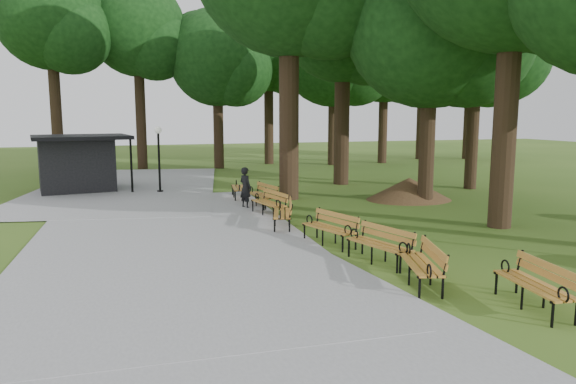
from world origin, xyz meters
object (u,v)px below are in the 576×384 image
object	(u,v)px
bench_0	(534,285)
bench_4	(282,213)
bench_2	(379,245)
bench_7	(239,188)
dirt_mound	(409,189)
person	(245,188)
bench_6	(261,195)
lawn_tree_4	(343,19)
bench_1	(420,264)
bench_5	(268,203)
lamp_post	(159,145)
bench_3	(329,229)
kiosk	(76,163)
lawn_tree_5	(477,40)
lawn_tree_1	(432,21)

from	to	relation	value
bench_0	bench_4	world-z (taller)	same
bench_2	bench_4	world-z (taller)	same
bench_7	dirt_mound	bearing A→B (deg)	77.70
person	bench_0	size ratio (longest dim) A/B	0.81
bench_6	lawn_tree_4	size ratio (longest dim) A/B	0.17
bench_0	bench_4	size ratio (longest dim) A/B	1.00
dirt_mound	bench_6	xyz separation A→B (m)	(-6.19, 0.20, -0.01)
bench_1	bench_2	xyz separation A→B (m)	(-0.06, 1.72, 0.00)
bench_5	lawn_tree_4	distance (m)	11.79
lamp_post	bench_3	xyz separation A→B (m)	(3.66, -11.12, -1.70)
lamp_post	bench_3	bearing A→B (deg)	-71.76
dirt_mound	bench_2	bearing A→B (deg)	-124.23
bench_7	bench_4	bearing A→B (deg)	8.25
bench_3	bench_5	world-z (taller)	same
kiosk	bench_7	world-z (taller)	kiosk
lawn_tree_5	bench_5	bearing A→B (deg)	-161.28
kiosk	bench_3	world-z (taller)	kiosk
lawn_tree_5	bench_0	bearing A→B (deg)	-122.40
lawn_tree_1	kiosk	bearing A→B (deg)	150.38
bench_7	lawn_tree_5	bearing A→B (deg)	95.80
lamp_post	bench_5	distance (m)	7.62
dirt_mound	bench_3	world-z (taller)	dirt_mound
lamp_post	bench_6	world-z (taller)	lamp_post
lawn_tree_5	bench_7	bearing A→B (deg)	178.21
bench_7	lamp_post	bearing A→B (deg)	-124.13
lawn_tree_1	lawn_tree_5	distance (m)	5.18
bench_7	lawn_tree_1	xyz separation A→B (m)	(6.76, -3.30, 6.49)
bench_2	bench_6	xyz separation A→B (m)	(-0.70, 8.25, 0.00)
lawn_tree_1	lawn_tree_4	distance (m)	6.45
bench_1	bench_2	size ratio (longest dim) A/B	1.00
bench_1	lawn_tree_4	size ratio (longest dim) A/B	0.17
lamp_post	bench_1	size ratio (longest dim) A/B	1.55
bench_1	bench_7	bearing A→B (deg)	-157.81
bench_2	bench_1	bearing A→B (deg)	-14.42
dirt_mound	lawn_tree_4	size ratio (longest dim) A/B	0.27
person	bench_6	distance (m)	0.73
dirt_mound	lawn_tree_4	xyz separation A→B (m)	(-0.72, 5.37, 7.56)
bench_2	bench_3	world-z (taller)	same
dirt_mound	lamp_post	bearing A→B (deg)	152.15
bench_2	lawn_tree_5	world-z (taller)	lawn_tree_5
lawn_tree_4	bench_1	bearing A→B (deg)	-107.25
dirt_mound	bench_5	size ratio (longest dim) A/B	1.56
person	lawn_tree_5	bearing A→B (deg)	-107.28
person	bench_3	size ratio (longest dim) A/B	0.81
person	lawn_tree_4	xyz separation A→B (m)	(6.11, 5.30, 7.24)
kiosk	dirt_mound	world-z (taller)	kiosk
bench_7	lawn_tree_1	size ratio (longest dim) A/B	0.19
dirt_mound	lawn_tree_5	bearing A→B (deg)	24.66
dirt_mound	lawn_tree_1	size ratio (longest dim) A/B	0.29
bench_0	bench_6	world-z (taller)	same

